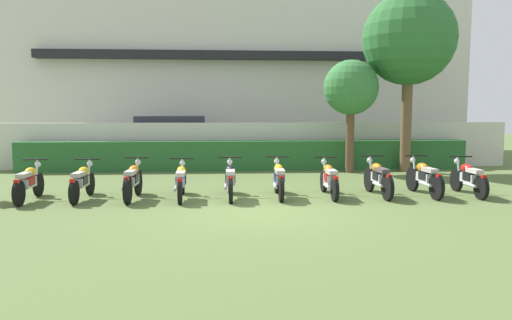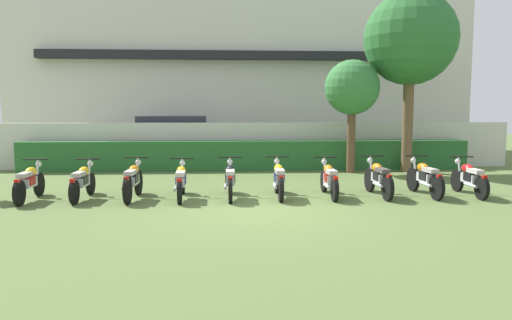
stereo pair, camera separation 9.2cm
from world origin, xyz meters
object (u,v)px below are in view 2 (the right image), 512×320
(motorcycle_in_row_5, at_px, (279,179))
(motorcycle_in_row_3, at_px, (181,181))
(motorcycle_in_row_8, at_px, (425,178))
(motorcycle_in_row_9, at_px, (469,178))
(motorcycle_in_row_2, at_px, (133,180))
(motorcycle_in_row_4, at_px, (230,180))
(motorcycle_in_row_7, at_px, (378,178))
(tree_near_inspector, at_px, (352,89))
(motorcycle_in_row_1, at_px, (82,181))
(motorcycle_in_row_6, at_px, (329,179))
(parked_car, at_px, (176,140))
(tree_far_side, at_px, (410,40))
(motorcycle_in_row_0, at_px, (29,182))

(motorcycle_in_row_5, bearing_deg, motorcycle_in_row_3, 93.01)
(motorcycle_in_row_8, bearing_deg, motorcycle_in_row_9, -95.95)
(motorcycle_in_row_2, xyz_separation_m, motorcycle_in_row_9, (8.28, -0.02, -0.02))
(motorcycle_in_row_4, xyz_separation_m, motorcycle_in_row_7, (3.67, 0.03, 0.01))
(tree_near_inspector, relative_size, motorcycle_in_row_2, 2.04)
(motorcycle_in_row_1, distance_m, motorcycle_in_row_5, 4.72)
(motorcycle_in_row_6, bearing_deg, parked_car, 31.05)
(motorcycle_in_row_2, bearing_deg, motorcycle_in_row_7, -88.37)
(motorcycle_in_row_5, bearing_deg, motorcycle_in_row_8, -88.53)
(motorcycle_in_row_4, bearing_deg, motorcycle_in_row_2, 90.30)
(tree_far_side, height_order, motorcycle_in_row_6, tree_far_side)
(tree_near_inspector, height_order, motorcycle_in_row_3, tree_near_inspector)
(motorcycle_in_row_6, bearing_deg, motorcycle_in_row_2, 91.73)
(tree_far_side, xyz_separation_m, motorcycle_in_row_7, (-2.48, -4.60, -4.04))
(motorcycle_in_row_8, bearing_deg, parked_car, 38.62)
(motorcycle_in_row_0, xyz_separation_m, motorcycle_in_row_8, (9.57, 0.08, 0.01))
(motorcycle_in_row_1, height_order, motorcycle_in_row_8, motorcycle_in_row_8)
(parked_car, bearing_deg, motorcycle_in_row_2, -96.21)
(motorcycle_in_row_3, distance_m, motorcycle_in_row_6, 3.62)
(tree_near_inspector, xyz_separation_m, motorcycle_in_row_3, (-5.33, -4.52, -2.40))
(tree_near_inspector, relative_size, motorcycle_in_row_1, 2.04)
(parked_car, bearing_deg, motorcycle_in_row_8, -53.45)
(motorcycle_in_row_9, bearing_deg, motorcycle_in_row_5, 89.53)
(motorcycle_in_row_5, bearing_deg, motorcycle_in_row_0, 92.46)
(motorcycle_in_row_6, relative_size, motorcycle_in_row_9, 1.05)
(motorcycle_in_row_9, bearing_deg, tree_far_side, -1.91)
(motorcycle_in_row_2, distance_m, motorcycle_in_row_7, 5.99)
(parked_car, distance_m, tree_near_inspector, 7.41)
(motorcycle_in_row_6, bearing_deg, motorcycle_in_row_7, -90.03)
(motorcycle_in_row_4, distance_m, motorcycle_in_row_7, 3.67)
(tree_near_inspector, height_order, motorcycle_in_row_4, tree_near_inspector)
(parked_car, distance_m, motorcycle_in_row_2, 7.97)
(motorcycle_in_row_3, xyz_separation_m, motorcycle_in_row_5, (2.37, 0.06, 0.02))
(motorcycle_in_row_3, bearing_deg, tree_far_side, -59.74)
(motorcycle_in_row_7, bearing_deg, motorcycle_in_row_3, 88.96)
(motorcycle_in_row_4, bearing_deg, parked_car, 15.02)
(motorcycle_in_row_4, bearing_deg, motorcycle_in_row_8, -89.65)
(motorcycle_in_row_4, relative_size, motorcycle_in_row_9, 1.04)
(tree_far_side, height_order, motorcycle_in_row_4, tree_far_side)
(parked_car, xyz_separation_m, motorcycle_in_row_0, (-2.60, -8.00, -0.49))
(tree_far_side, bearing_deg, motorcycle_in_row_4, -143.01)
(tree_far_side, relative_size, motorcycle_in_row_7, 3.17)
(motorcycle_in_row_5, bearing_deg, motorcycle_in_row_7, -88.55)
(motorcycle_in_row_2, relative_size, motorcycle_in_row_6, 0.98)
(motorcycle_in_row_3, xyz_separation_m, motorcycle_in_row_4, (1.18, 0.02, 0.01))
(motorcycle_in_row_0, xyz_separation_m, motorcycle_in_row_9, (10.69, 0.02, -0.00))
(motorcycle_in_row_3, distance_m, motorcycle_in_row_4, 1.18)
(motorcycle_in_row_5, height_order, motorcycle_in_row_7, motorcycle_in_row_7)
(parked_car, xyz_separation_m, motorcycle_in_row_5, (3.32, -7.91, -0.48))
(tree_far_side, bearing_deg, motorcycle_in_row_9, -92.30)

